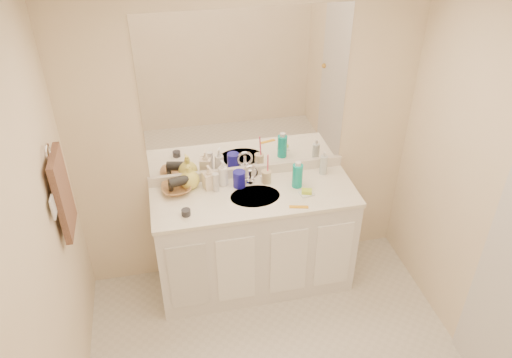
{
  "coord_description": "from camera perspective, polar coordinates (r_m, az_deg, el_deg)",
  "views": [
    {
      "loc": [
        -0.62,
        -1.89,
        3.02
      ],
      "look_at": [
        0.0,
        0.97,
        1.05
      ],
      "focal_mm": 35.0,
      "sensor_mm": 36.0,
      "label": 1
    }
  ],
  "objects": [
    {
      "name": "mouthwash_bottle",
      "position": [
        3.72,
        4.76,
        0.37
      ],
      "size": [
        0.08,
        0.08,
        0.18
      ],
      "primitive_type": "cylinder",
      "rotation": [
        0.0,
        0.0,
        0.09
      ],
      "color": "#0DA699",
      "rests_on": "countertop"
    },
    {
      "name": "faucet",
      "position": [
        3.77,
        -0.67,
        0.29
      ],
      "size": [
        0.02,
        0.02,
        0.11
      ],
      "primitive_type": "cylinder",
      "color": "silver",
      "rests_on": "countertop"
    },
    {
      "name": "countertop",
      "position": [
        3.68,
        -0.16,
        -1.97
      ],
      "size": [
        1.52,
        0.57,
        0.03
      ],
      "primitive_type": "cube",
      "color": "white",
      "rests_on": "vanity_cabinet"
    },
    {
      "name": "green_soap",
      "position": [
        3.68,
        5.82,
        -1.42
      ],
      "size": [
        0.09,
        0.07,
        0.03
      ],
      "primitive_type": "cube",
      "rotation": [
        0.0,
        0.0,
        -0.32
      ],
      "color": "#BBDF36",
      "rests_on": "soap_dish"
    },
    {
      "name": "towel_ring",
      "position": [
        3.11,
        -22.69,
        2.88
      ],
      "size": [
        0.01,
        0.11,
        0.11
      ],
      "primitive_type": "torus",
      "rotation": [
        0.0,
        1.57,
        0.0
      ],
      "color": "silver",
      "rests_on": "wall_left"
    },
    {
      "name": "hair_dryer",
      "position": [
        3.69,
        -8.85,
        -0.27
      ],
      "size": [
        0.15,
        0.1,
        0.07
      ],
      "primitive_type": "cylinder",
      "rotation": [
        0.0,
        1.57,
        0.22
      ],
      "color": "black",
      "rests_on": "wicker_basket"
    },
    {
      "name": "mirror",
      "position": [
        3.56,
        -1.1,
        9.66
      ],
      "size": [
        1.48,
        0.01,
        1.2
      ],
      "primitive_type": "cube",
      "color": "white",
      "rests_on": "wall_back"
    },
    {
      "name": "soap_bottle_cream",
      "position": [
        3.7,
        -5.39,
        0.21
      ],
      "size": [
        0.1,
        0.1,
        0.19
      ],
      "primitive_type": "imported",
      "rotation": [
        0.0,
        0.0,
        0.24
      ],
      "color": "#F7E4C9",
      "rests_on": "countertop"
    },
    {
      "name": "blue_mug",
      "position": [
        3.72,
        -1.93,
        0.0
      ],
      "size": [
        0.12,
        0.12,
        0.13
      ],
      "primitive_type": "cylinder",
      "rotation": [
        0.0,
        0.0,
        -0.34
      ],
      "color": "#191594",
      "rests_on": "countertop"
    },
    {
      "name": "soap_bottle_yellow",
      "position": [
        3.73,
        -7.62,
        0.31
      ],
      "size": [
        0.18,
        0.18,
        0.19
      ],
      "primitive_type": "imported",
      "rotation": [
        0.0,
        0.0,
        -0.28
      ],
      "color": "#ECE25B",
      "rests_on": "countertop"
    },
    {
      "name": "wall_right",
      "position": [
        3.25,
        27.1,
        -4.49
      ],
      "size": [
        0.02,
        2.6,
        2.4
      ],
      "primitive_type": "cube",
      "color": "#F4DFBF",
      "rests_on": "floor"
    },
    {
      "name": "sink_basin",
      "position": [
        3.66,
        -0.1,
        -2.11
      ],
      "size": [
        0.37,
        0.37,
        0.02
      ],
      "primitive_type": "cylinder",
      "color": "beige",
      "rests_on": "countertop"
    },
    {
      "name": "tan_cup",
      "position": [
        3.77,
        1.19,
        0.26
      ],
      "size": [
        0.09,
        0.09,
        0.1
      ],
      "primitive_type": "cylinder",
      "rotation": [
        0.0,
        0.0,
        -0.17
      ],
      "color": "beige",
      "rests_on": "countertop"
    },
    {
      "name": "soap_bottle_white",
      "position": [
        3.72,
        -3.82,
        0.68
      ],
      "size": [
        0.1,
        0.1,
        0.21
      ],
      "primitive_type": "imported",
      "rotation": [
        0.0,
        0.0,
        0.33
      ],
      "color": "white",
      "rests_on": "countertop"
    },
    {
      "name": "wall_back",
      "position": [
        3.72,
        -1.06,
        4.65
      ],
      "size": [
        2.6,
        0.02,
        2.4
      ],
      "primitive_type": "cube",
      "color": "#F4DFBF",
      "rests_on": "floor"
    },
    {
      "name": "wicker_basket",
      "position": [
        3.73,
        -9.07,
        -1.12
      ],
      "size": [
        0.24,
        0.24,
        0.05
      ],
      "primitive_type": "imported",
      "rotation": [
        0.0,
        0.0,
        0.1
      ],
      "color": "#9C6B3F",
      "rests_on": "countertop"
    },
    {
      "name": "wall_left",
      "position": [
        2.71,
        -23.67,
        -11.92
      ],
      "size": [
        0.02,
        2.6,
        2.4
      ],
      "primitive_type": "cube",
      "color": "#F4DFBF",
      "rests_on": "floor"
    },
    {
      "name": "soap_dish",
      "position": [
        3.69,
        5.8,
        -1.66
      ],
      "size": [
        0.11,
        0.1,
        0.01
      ],
      "primitive_type": "cube",
      "rotation": [
        0.0,
        0.0,
        0.18
      ],
      "color": "white",
      "rests_on": "countertop"
    },
    {
      "name": "hand_towel",
      "position": [
        3.26,
        -21.21,
        -1.58
      ],
      "size": [
        0.04,
        0.32,
        0.55
      ],
      "primitive_type": "cube",
      "color": "#4A3228",
      "rests_on": "towel_ring"
    },
    {
      "name": "dark_jar",
      "position": [
        3.49,
        -8.0,
        -3.8
      ],
      "size": [
        0.07,
        0.07,
        0.04
      ],
      "primitive_type": "cylinder",
      "rotation": [
        0.0,
        0.0,
        0.09
      ],
      "color": "#28272D",
      "rests_on": "countertop"
    },
    {
      "name": "ceiling",
      "position": [
        2.08,
        5.9,
        16.42
      ],
      "size": [
        2.6,
        2.6,
        0.02
      ],
      "primitive_type": "cube",
      "color": "white",
      "rests_on": "wall_back"
    },
    {
      "name": "backsplash",
      "position": [
        3.86,
        -0.97,
        0.91
      ],
      "size": [
        1.52,
        0.03,
        0.08
      ],
      "primitive_type": "cube",
      "color": "silver",
      "rests_on": "countertop"
    },
    {
      "name": "switch_plate",
      "position": [
        3.08,
        -22.16,
        -2.98
      ],
      "size": [
        0.01,
        0.08,
        0.13
      ],
      "primitive_type": "cube",
      "color": "white",
      "rests_on": "wall_left"
    },
    {
      "name": "extra_white_bottle",
      "position": [
        3.68,
        -4.6,
        -0.38
      ],
      "size": [
        0.06,
        0.06,
        0.15
      ],
      "primitive_type": "cylinder",
      "rotation": [
        0.0,
        0.0,
        -0.41
      ],
      "color": "silver",
      "rests_on": "countertop"
    },
    {
      "name": "vanity_cabinet",
      "position": [
        3.95,
        -0.15,
        -7.14
      ],
      "size": [
        1.5,
        0.55,
        0.85
      ],
      "primitive_type": "cube",
      "color": "white",
      "rests_on": "floor"
    },
    {
      "name": "clear_pump_bottle",
      "position": [
        3.9,
        7.72,
        1.61
      ],
      "size": [
        0.07,
        0.07,
        0.15
      ],
      "primitive_type": "cylinder",
      "rotation": [
        0.0,
        0.0,
        0.33
      ],
      "color": "silver",
      "rests_on": "countertop"
    },
    {
      "name": "orange_comb",
      "position": [
        3.56,
        4.92,
        -3.19
      ],
      "size": [
        0.14,
        0.06,
        0.01
      ],
      "primitive_type": "cube",
      "rotation": [
        0.0,
        0.0,
        -0.24
      ],
      "color": "orange",
      "rests_on": "countertop"
    },
    {
      "name": "toothbrush",
      "position": [
        3.72,
        1.36,
        1.55
      ],
      "size": [
        0.02,
        0.04,
        0.2
      ],
      "primitive_type": "cylinder",
      "rotation": [
        0.14,
        0.0,
        -0.24
      ],
      "color": "#ED3E6B",
      "rests_on": "tan_cup"
    }
  ]
}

